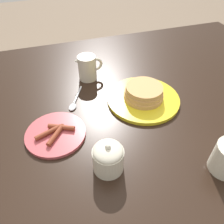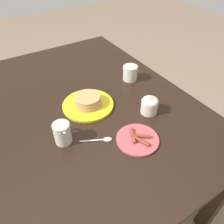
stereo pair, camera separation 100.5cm
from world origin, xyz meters
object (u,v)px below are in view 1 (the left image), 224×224
side_plate_bacon (56,133)px  spoon (75,102)px  creamer_pitcher (87,67)px  sugar_bowl (108,157)px  pancake_plate (143,96)px

side_plate_bacon → spoon: (0.08, 0.13, -0.00)m
creamer_pitcher → spoon: (-0.08, -0.13, -0.05)m
creamer_pitcher → sugar_bowl: 0.41m
side_plate_bacon → creamer_pitcher: size_ratio=1.60×
side_plate_bacon → sugar_bowl: (0.11, -0.15, 0.04)m
creamer_pitcher → sugar_bowl: (-0.04, -0.41, -0.01)m
creamer_pitcher → spoon: 0.16m
sugar_bowl → side_plate_bacon: bearing=126.8°
sugar_bowl → creamer_pitcher: bearing=84.0°
creamer_pitcher → sugar_bowl: bearing=-96.0°
creamer_pitcher → side_plate_bacon: bearing=-121.4°
side_plate_bacon → sugar_bowl: bearing=-53.2°
side_plate_bacon → creamer_pitcher: 0.30m
sugar_bowl → pancake_plate: bearing=48.7°
pancake_plate → sugar_bowl: sugar_bowl is taller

